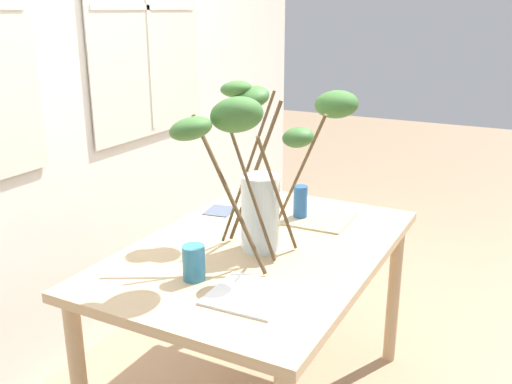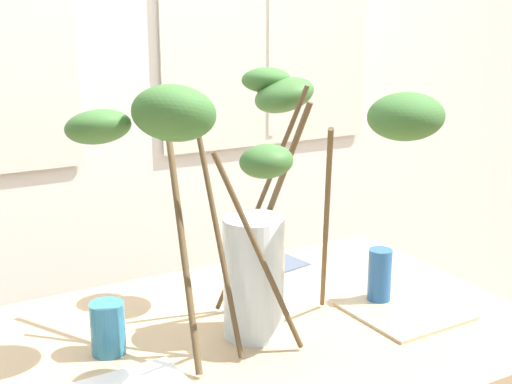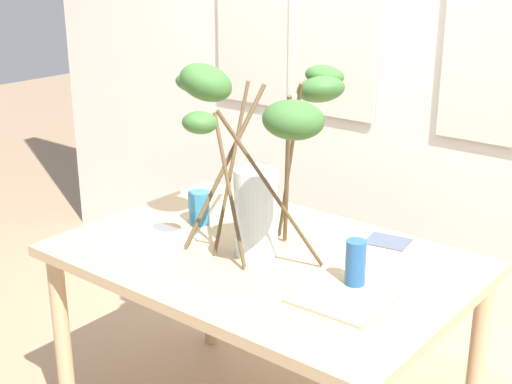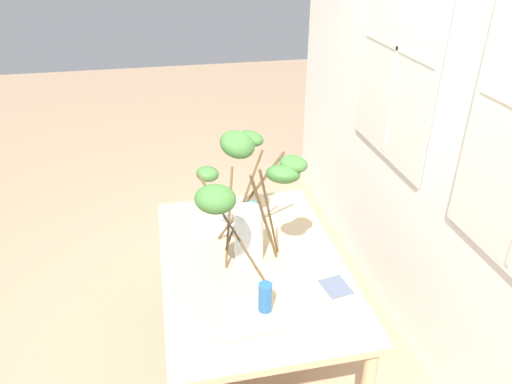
{
  "view_description": "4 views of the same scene",
  "coord_description": "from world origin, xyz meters",
  "px_view_note": "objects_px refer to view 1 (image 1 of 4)",
  "views": [
    {
      "loc": [
        -1.83,
        -0.95,
        1.65
      ],
      "look_at": [
        -0.05,
        -0.01,
        1.0
      ],
      "focal_mm": 39.91,
      "sensor_mm": 36.0,
      "label": 1
    },
    {
      "loc": [
        -0.78,
        -1.37,
        1.54
      ],
      "look_at": [
        -0.03,
        -0.04,
        1.13
      ],
      "focal_mm": 49.11,
      "sensor_mm": 36.0,
      "label": 2
    },
    {
      "loc": [
        1.35,
        -1.73,
        1.75
      ],
      "look_at": [
        0.01,
        -0.05,
        1.0
      ],
      "focal_mm": 50.12,
      "sensor_mm": 36.0,
      "label": 3
    },
    {
      "loc": [
        1.92,
        -0.38,
        2.26
      ],
      "look_at": [
        -0.09,
        0.04,
        1.11
      ],
      "focal_mm": 33.5,
      "sensor_mm": 36.0,
      "label": 4
    }
  ],
  "objects_px": {
    "dining_table": "(260,266)",
    "drinking_glass_blue_right": "(300,202)",
    "drinking_glass_blue_left": "(194,263)",
    "plate_square_right": "(319,219)",
    "plate_square_left": "(249,295)",
    "vase_with_branches": "(264,156)"
  },
  "relations": [
    {
      "from": "vase_with_branches",
      "to": "plate_square_right",
      "type": "bearing_deg",
      "value": -10.44
    },
    {
      "from": "dining_table",
      "to": "drinking_glass_blue_right",
      "type": "bearing_deg",
      "value": -2.13
    },
    {
      "from": "vase_with_branches",
      "to": "drinking_glass_blue_left",
      "type": "xyz_separation_m",
      "value": [
        -0.34,
        0.09,
        -0.31
      ]
    },
    {
      "from": "dining_table",
      "to": "drinking_glass_blue_left",
      "type": "relative_size",
      "value": 11.02
    },
    {
      "from": "vase_with_branches",
      "to": "plate_square_right",
      "type": "relative_size",
      "value": 3.1
    },
    {
      "from": "plate_square_left",
      "to": "drinking_glass_blue_left",
      "type": "bearing_deg",
      "value": 85.24
    },
    {
      "from": "vase_with_branches",
      "to": "plate_square_left",
      "type": "bearing_deg",
      "value": -159.64
    },
    {
      "from": "drinking_glass_blue_right",
      "to": "plate_square_left",
      "type": "xyz_separation_m",
      "value": [
        -0.74,
        -0.14,
        -0.07
      ]
    },
    {
      "from": "plate_square_left",
      "to": "drinking_glass_blue_right",
      "type": "bearing_deg",
      "value": 11.03
    },
    {
      "from": "plate_square_left",
      "to": "plate_square_right",
      "type": "xyz_separation_m",
      "value": [
        0.76,
        0.06,
        -0.0
      ]
    },
    {
      "from": "dining_table",
      "to": "plate_square_left",
      "type": "bearing_deg",
      "value": -157.38
    },
    {
      "from": "dining_table",
      "to": "drinking_glass_blue_right",
      "type": "distance_m",
      "value": 0.4
    },
    {
      "from": "drinking_glass_blue_right",
      "to": "plate_square_right",
      "type": "distance_m",
      "value": 0.11
    },
    {
      "from": "vase_with_branches",
      "to": "dining_table",
      "type": "bearing_deg",
      "value": 49.07
    },
    {
      "from": "vase_with_branches",
      "to": "drinking_glass_blue_right",
      "type": "relative_size",
      "value": 5.46
    },
    {
      "from": "dining_table",
      "to": "drinking_glass_blue_left",
      "type": "xyz_separation_m",
      "value": [
        -0.36,
        0.07,
        0.15
      ]
    },
    {
      "from": "drinking_glass_blue_right",
      "to": "plate_square_left",
      "type": "relative_size",
      "value": 0.6
    },
    {
      "from": "vase_with_branches",
      "to": "drinking_glass_blue_right",
      "type": "distance_m",
      "value": 0.49
    },
    {
      "from": "drinking_glass_blue_left",
      "to": "plate_square_left",
      "type": "relative_size",
      "value": 0.49
    },
    {
      "from": "plate_square_left",
      "to": "plate_square_right",
      "type": "relative_size",
      "value": 0.95
    },
    {
      "from": "dining_table",
      "to": "drinking_glass_blue_left",
      "type": "height_order",
      "value": "drinking_glass_blue_left"
    },
    {
      "from": "dining_table",
      "to": "drinking_glass_blue_right",
      "type": "xyz_separation_m",
      "value": [
        0.36,
        -0.01,
        0.16
      ]
    }
  ]
}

